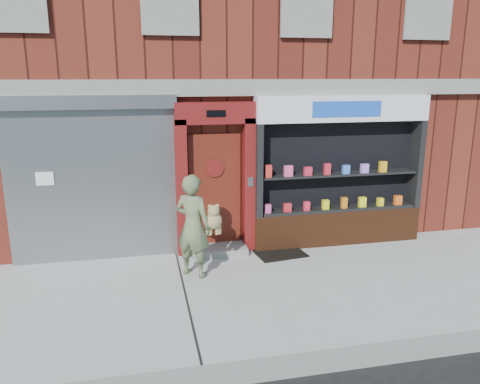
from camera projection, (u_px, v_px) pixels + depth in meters
name	position (u px, v px, depth m)	size (l,w,h in m)	color
ground	(281.00, 288.00, 7.64)	(80.00, 80.00, 0.00)	#9E9E99
curb	(334.00, 360.00, 5.59)	(60.00, 0.30, 0.12)	gray
building	(217.00, 51.00, 12.35)	(12.00, 8.16, 8.00)	#571C13
shutter_bay	(92.00, 170.00, 8.43)	(3.10, 0.30, 3.04)	gray
red_door_bay	(216.00, 179.00, 8.89)	(1.52, 0.58, 2.90)	#580F0F
pharmacy_bay	(339.00, 178.00, 9.39)	(3.50, 0.41, 3.00)	#542813
woman	(194.00, 225.00, 7.91)	(0.88, 0.74, 1.79)	#5F6D47
doormat	(280.00, 254.00, 9.07)	(0.93, 0.65, 0.02)	black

